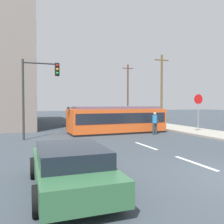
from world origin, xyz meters
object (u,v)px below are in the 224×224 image
Objects in this scene: stop_sign at (198,105)px; utility_pole_far at (128,90)px; city_bus at (84,116)px; traffic_light_mast at (38,84)px; utility_pole_mid at (162,88)px; parked_sedan_near at (70,166)px; streetcar_tram at (117,119)px; pedestrian_crossing at (155,122)px.

stop_sign is 0.34× the size of utility_pole_far.
stop_sign reaches higher than city_bus.
city_bus is at bearing 132.52° from stop_sign.
utility_pole_mid reaches higher than traffic_light_mast.
stop_sign is (11.43, 8.67, 1.57)m from parked_sedan_near.
stop_sign is 11.89m from traffic_light_mast.
streetcar_tram is 2.62× the size of stop_sign.
pedestrian_crossing is at bearing -39.60° from streetcar_tram.
utility_pole_far is at bearing 63.47° from parked_sedan_near.
utility_pole_mid reaches higher than pedestrian_crossing.
streetcar_tram reaches higher than pedestrian_crossing.
utility_pole_mid is (6.10, 8.96, 3.23)m from pedestrian_crossing.
utility_pole_mid is 10.85m from utility_pole_far.
traffic_light_mast is 24.27m from utility_pole_far.
city_bus is 10.67m from stop_sign.
parked_sedan_near is 0.55× the size of utility_pole_mid.
traffic_light_mast is at bearing 174.83° from stop_sign.
city_bus is at bearing 55.77° from traffic_light_mast.
utility_pole_mid is (8.39, 7.07, 3.10)m from streetcar_tram.
city_bus is 8.20m from pedestrian_crossing.
pedestrian_crossing is 3.77m from stop_sign.
traffic_light_mast is at bearing 175.98° from pedestrian_crossing.
stop_sign is 20.63m from utility_pole_far.
parked_sedan_near is (-4.26, -16.49, -0.49)m from city_bus.
stop_sign reaches higher than streetcar_tram.
streetcar_tram is 6.38m from stop_sign.
city_bus is 3.35× the size of pedestrian_crossing.
traffic_light_mast is (-11.77, 1.07, 1.34)m from stop_sign.
parked_sedan_near is 0.52× the size of utility_pole_far.
utility_pole_mid reaches higher than stop_sign.
city_bus is 16.45m from utility_pole_far.
utility_pole_mid is at bearing 40.10° from streetcar_tram.
parked_sedan_near is 14.44m from stop_sign.
traffic_light_mast reaches higher than parked_sedan_near.
utility_pole_far reaches higher than stop_sign.
pedestrian_crossing is 8.66m from traffic_light_mast.
parked_sedan_near is (-7.91, -9.16, -0.32)m from pedestrian_crossing.
utility_pole_far is at bearing 81.53° from stop_sign.
utility_pole_far is at bearing 71.70° from pedestrian_crossing.
utility_pole_mid is at bearing 74.77° from stop_sign.
utility_pole_far is at bearing 63.73° from streetcar_tram.
stop_sign is at bearing -105.23° from utility_pole_mid.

